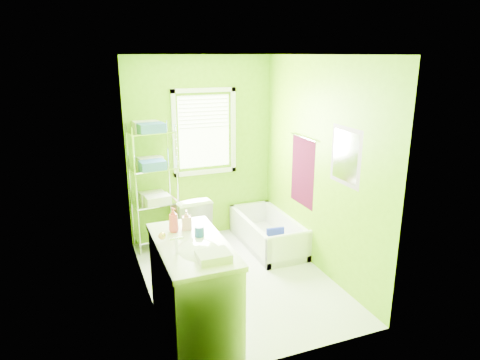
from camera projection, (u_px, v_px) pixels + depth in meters
name	position (u px, v px, depth m)	size (l,w,h in m)	color
ground	(238.00, 279.00, 5.16)	(2.90, 2.90, 0.00)	silver
room_envelope	(237.00, 154.00, 4.72)	(2.14, 2.94, 2.62)	#66A307
window	(204.00, 128.00, 5.99)	(0.92, 0.05, 1.22)	white
door	(165.00, 251.00, 3.62)	(0.09, 0.80, 2.00)	white
right_wall_decor	(318.00, 166.00, 5.13)	(0.04, 1.48, 1.17)	#40071D
bathtub	(268.00, 237.00, 6.00)	(0.64, 1.36, 0.44)	white
toilet	(188.00, 222.00, 5.84)	(0.45, 0.79, 0.81)	white
vanity	(193.00, 285.00, 4.07)	(0.63, 1.24, 1.18)	white
wire_shelf_unit	(154.00, 172.00, 5.73)	(0.63, 0.50, 1.76)	silver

